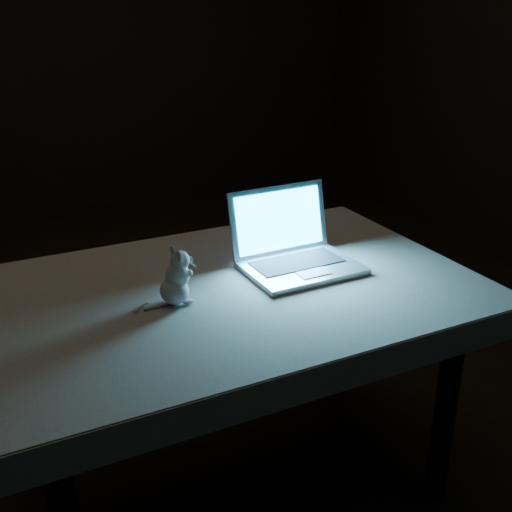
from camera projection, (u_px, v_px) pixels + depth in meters
name	position (u px, v px, depth m)	size (l,w,h in m)	color
floor	(156.00, 393.00, 2.55)	(5.00, 5.00, 0.00)	black
back_wall	(38.00, 21.00, 4.16)	(4.50, 0.04, 2.60)	black
table	(231.00, 392.00, 1.95)	(1.31, 0.84, 0.70)	black
tablecloth	(215.00, 310.00, 1.77)	(1.39, 0.93, 0.09)	beige
laptop	(303.00, 236.00, 1.87)	(0.33, 0.29, 0.23)	silver
plush_mouse	(174.00, 277.00, 1.69)	(0.11, 0.11, 0.15)	silver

